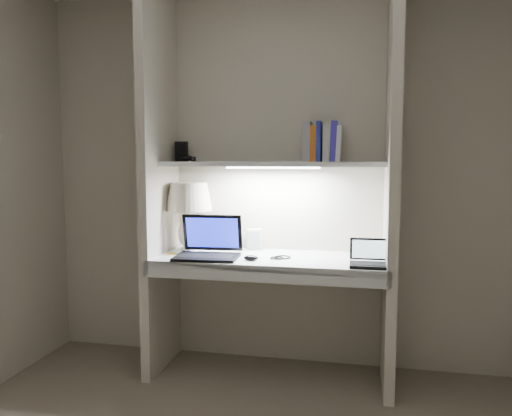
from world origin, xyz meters
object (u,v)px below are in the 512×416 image
(laptop_main, at_px, (209,248))
(speaker, at_px, (255,239))
(book_row, at_px, (322,143))
(laptop_netbook, at_px, (370,259))
(table_lamp, at_px, (189,205))

(laptop_main, distance_m, speaker, 0.38)
(speaker, xyz_separation_m, book_row, (0.45, -0.05, 0.64))
(laptop_netbook, height_order, speaker, laptop_netbook)
(laptop_main, xyz_separation_m, book_row, (0.68, 0.25, 0.66))
(laptop_main, bearing_deg, laptop_netbook, -7.79)
(table_lamp, bearing_deg, speaker, 14.40)
(laptop_netbook, distance_m, book_row, 0.81)
(table_lamp, height_order, book_row, book_row)
(speaker, bearing_deg, laptop_netbook, -44.10)
(table_lamp, relative_size, laptop_main, 1.13)
(laptop_main, relative_size, speaker, 2.90)
(laptop_netbook, bearing_deg, laptop_main, 175.52)
(table_lamp, bearing_deg, book_row, 4.07)
(book_row, bearing_deg, table_lamp, -175.93)
(laptop_main, height_order, laptop_netbook, laptop_main)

